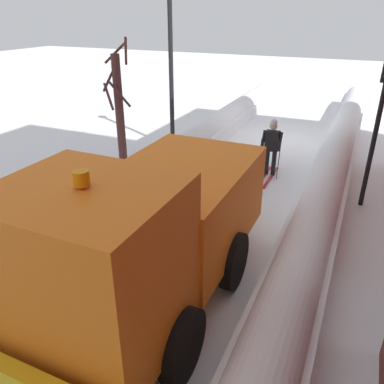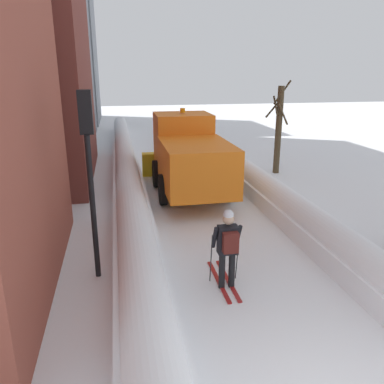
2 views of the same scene
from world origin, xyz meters
name	(u,v)px [view 2 (image 2 of 2)]	position (x,y,z in m)	size (l,w,h in m)	color
ground_plane	(195,197)	(0.00, 10.00, 0.00)	(80.00, 80.00, 0.00)	white
snowbank_left	(129,188)	(-2.44, 10.00, 0.52)	(1.10, 36.00, 1.15)	white
snowbank_right	(258,183)	(2.44, 10.00, 0.41)	(1.10, 36.00, 0.97)	white
building_concrete_far	(26,0)	(-7.73, 24.06, 8.67)	(7.01, 8.77, 17.33)	gray
building_tower_distant	(53,37)	(-7.73, 34.19, 7.29)	(7.12, 8.93, 14.57)	gray
plow_truck	(189,156)	(-0.13, 10.57, 1.48)	(3.20, 5.98, 3.12)	orange
skier	(228,246)	(-0.58, 3.78, 1.00)	(0.62, 1.80, 1.81)	black
traffic_light_pole	(88,150)	(-3.36, 4.94, 2.93)	(0.28, 0.42, 4.17)	black
bare_tree_mid	(278,128)	(4.41, 12.89, 2.05)	(1.08, 0.95, 4.16)	#473825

